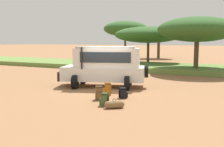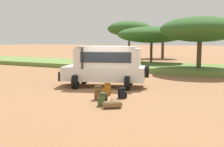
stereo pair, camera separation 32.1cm
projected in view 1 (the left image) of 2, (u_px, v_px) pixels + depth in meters
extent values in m
plane|color=#936642|center=(108.00, 89.00, 15.08)|extent=(320.00, 320.00, 0.00)
cube|color=olive|center=(163.00, 67.00, 25.44)|extent=(120.00, 7.00, 0.44)
cube|color=silver|center=(104.00, 73.00, 15.91)|extent=(5.25, 3.36, 0.84)
cube|color=silver|center=(108.00, 57.00, 15.76)|extent=(4.19, 2.91, 1.10)
cube|color=#232D38|center=(83.00, 58.00, 15.98)|extent=(0.55, 1.50, 0.77)
cube|color=#232D38|center=(105.00, 57.00, 14.87)|extent=(2.80, 0.98, 0.60)
cube|color=#232D38|center=(110.00, 56.00, 16.64)|extent=(2.80, 0.98, 0.60)
cube|color=#B7B7B7|center=(107.00, 47.00, 15.69)|extent=(3.80, 2.71, 0.10)
cube|color=black|center=(63.00, 75.00, 16.29)|extent=(0.67, 1.58, 0.56)
cylinder|color=black|center=(82.00, 58.00, 14.99)|extent=(0.10, 0.10, 1.25)
cylinder|color=black|center=(75.00, 82.00, 15.22)|extent=(0.52, 0.85, 0.80)
cylinder|color=black|center=(83.00, 77.00, 17.13)|extent=(0.52, 0.85, 0.80)
cylinder|color=black|center=(127.00, 83.00, 14.80)|extent=(0.52, 0.85, 0.80)
cylinder|color=black|center=(130.00, 78.00, 16.71)|extent=(0.52, 0.85, 0.80)
cylinder|color=black|center=(146.00, 71.00, 15.54)|extent=(0.44, 0.77, 0.74)
cube|color=brown|center=(99.00, 94.00, 12.41)|extent=(0.43, 0.42, 0.58)
cube|color=brown|center=(100.00, 96.00, 12.24)|extent=(0.24, 0.22, 0.32)
cube|color=#3A2A16|center=(99.00, 87.00, 12.37)|extent=(0.43, 0.42, 0.07)
cylinder|color=#3A2A16|center=(100.00, 93.00, 12.58)|extent=(0.04, 0.04, 0.50)
cylinder|color=#3A2A16|center=(97.00, 93.00, 12.54)|extent=(0.04, 0.04, 0.50)
cube|color=#42562D|center=(105.00, 100.00, 11.29)|extent=(0.33, 0.42, 0.48)
cube|color=#42562D|center=(101.00, 101.00, 11.33)|extent=(0.14, 0.29, 0.26)
cube|color=#242F19|center=(105.00, 94.00, 11.25)|extent=(0.34, 0.40, 0.07)
cylinder|color=#242F19|center=(108.00, 101.00, 11.17)|extent=(0.04, 0.04, 0.41)
cylinder|color=#242F19|center=(109.00, 100.00, 11.33)|extent=(0.04, 0.04, 0.41)
cube|color=black|center=(123.00, 94.00, 12.75)|extent=(0.45, 0.46, 0.44)
cube|color=black|center=(126.00, 95.00, 12.79)|extent=(0.23, 0.26, 0.24)
cube|color=black|center=(123.00, 89.00, 12.72)|extent=(0.45, 0.46, 0.07)
cylinder|color=black|center=(119.00, 93.00, 12.80)|extent=(0.04, 0.04, 0.38)
cylinder|color=black|center=(120.00, 94.00, 12.64)|extent=(0.04, 0.04, 0.38)
cube|color=#B26619|center=(108.00, 89.00, 13.48)|extent=(0.44, 0.47, 0.57)
cube|color=#B26619|center=(105.00, 91.00, 13.46)|extent=(0.24, 0.29, 0.31)
cube|color=#62380E|center=(108.00, 83.00, 13.44)|extent=(0.44, 0.46, 0.07)
cylinder|color=#62380E|center=(111.00, 90.00, 13.42)|extent=(0.04, 0.04, 0.48)
cylinder|color=#62380E|center=(110.00, 89.00, 13.59)|extent=(0.04, 0.04, 0.48)
cylinder|color=brown|center=(114.00, 105.00, 10.81)|extent=(0.62, 0.58, 0.31)
sphere|color=brown|center=(108.00, 105.00, 10.76)|extent=(0.30, 0.30, 0.30)
sphere|color=brown|center=(121.00, 104.00, 10.87)|extent=(0.30, 0.30, 0.30)
torus|color=#493721|center=(114.00, 100.00, 10.79)|extent=(0.14, 0.12, 0.16)
cylinder|color=brown|center=(125.00, 47.00, 41.96)|extent=(0.32, 0.32, 3.69)
ellipsoid|color=#2D5623|center=(125.00, 29.00, 41.60)|extent=(7.03, 6.38, 2.41)
cylinder|color=brown|center=(159.00, 47.00, 41.95)|extent=(0.44, 0.44, 3.53)
ellipsoid|color=#2D5623|center=(159.00, 33.00, 41.67)|extent=(5.44, 4.98, 1.29)
cylinder|color=brown|center=(148.00, 54.00, 29.23)|extent=(0.28, 0.28, 2.70)
ellipsoid|color=#2D5623|center=(148.00, 35.00, 28.97)|extent=(7.59, 7.22, 1.81)
cylinder|color=brown|center=(196.00, 57.00, 22.68)|extent=(0.39, 0.39, 2.85)
ellipsoid|color=#2D5623|center=(197.00, 29.00, 22.39)|extent=(6.78, 6.62, 2.14)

